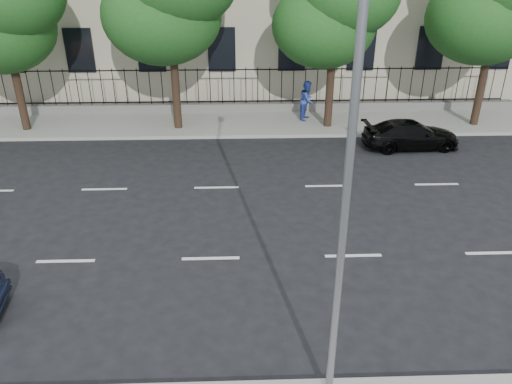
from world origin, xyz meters
TOP-DOWN VIEW (x-y plane):
  - ground at (0.00, 0.00)m, footprint 120.00×120.00m
  - far_sidewalk at (0.00, 14.00)m, footprint 60.00×4.00m
  - lane_markings at (0.00, 4.75)m, footprint 49.60×4.62m
  - iron_fence at (0.00, 15.70)m, footprint 30.00×0.50m
  - street_light at (2.50, -1.77)m, footprint 0.25×3.32m
  - black_sedan at (8.12, 10.65)m, footprint 4.17×1.90m
  - pedestrian_far at (4.14, 14.22)m, footprint 1.03×1.13m

SIDE VIEW (x-z plane):
  - ground at x=0.00m, z-range 0.00..0.00m
  - lane_markings at x=0.00m, z-range 0.00..0.01m
  - far_sidewalk at x=0.00m, z-range 0.00..0.15m
  - black_sedan at x=8.12m, z-range 0.00..1.18m
  - iron_fence at x=0.00m, z-range -0.45..1.75m
  - pedestrian_far at x=4.14m, z-range 0.15..2.03m
  - street_light at x=2.50m, z-range 1.12..9.17m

